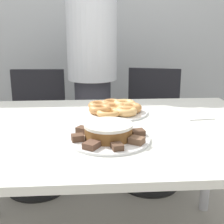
# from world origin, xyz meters

# --- Properties ---
(wall_back) EXTENTS (8.00, 0.05, 2.60)m
(wall_back) POSITION_xyz_m (0.00, 1.62, 1.30)
(wall_back) COLOR #B2B7BC
(wall_back) RESTS_ON ground_plane
(table) EXTENTS (1.48, 1.04, 0.75)m
(table) POSITION_xyz_m (0.00, 0.00, 0.66)
(table) COLOR silver
(table) RESTS_ON ground_plane
(person_standing) EXTENTS (0.35, 0.35, 1.65)m
(person_standing) POSITION_xyz_m (-0.04, 0.93, 0.87)
(person_standing) COLOR #383842
(person_standing) RESTS_ON ground_plane
(office_chair_left) EXTENTS (0.47, 0.47, 0.87)m
(office_chair_left) POSITION_xyz_m (-0.46, 0.89, 0.40)
(office_chair_left) COLOR black
(office_chair_left) RESTS_ON ground_plane
(office_chair_right) EXTENTS (0.54, 0.54, 0.87)m
(office_chair_right) POSITION_xyz_m (0.40, 0.88, 0.40)
(office_chair_right) COLOR black
(office_chair_right) RESTS_ON ground_plane
(plate_cake) EXTENTS (0.33, 0.33, 0.01)m
(plate_cake) POSITION_xyz_m (0.01, -0.17, 0.75)
(plate_cake) COLOR white
(plate_cake) RESTS_ON table
(plate_donuts) EXTENTS (0.34, 0.34, 0.01)m
(plate_donuts) POSITION_xyz_m (0.07, 0.22, 0.75)
(plate_donuts) COLOR white
(plate_donuts) RESTS_ON table
(frosted_cake) EXTENTS (0.19, 0.19, 0.06)m
(frosted_cake) POSITION_xyz_m (0.01, -0.17, 0.79)
(frosted_cake) COLOR brown
(frosted_cake) RESTS_ON plate_cake
(lamington_0) EXTENTS (0.06, 0.06, 0.02)m
(lamington_0) POSITION_xyz_m (-0.09, -0.11, 0.77)
(lamington_0) COLOR #513828
(lamington_0) RESTS_ON plate_cake
(lamington_1) EXTENTS (0.05, 0.05, 0.02)m
(lamington_1) POSITION_xyz_m (-0.11, -0.20, 0.77)
(lamington_1) COLOR #513828
(lamington_1) RESTS_ON plate_cake
(lamington_2) EXTENTS (0.07, 0.07, 0.02)m
(lamington_2) POSITION_xyz_m (-0.06, -0.27, 0.77)
(lamington_2) COLOR brown
(lamington_2) RESTS_ON plate_cake
(lamington_3) EXTENTS (0.05, 0.05, 0.02)m
(lamington_3) POSITION_xyz_m (0.04, -0.29, 0.77)
(lamington_3) COLOR #513828
(lamington_3) RESTS_ON plate_cake
(lamington_4) EXTENTS (0.07, 0.07, 0.02)m
(lamington_4) POSITION_xyz_m (0.11, -0.24, 0.77)
(lamington_4) COLOR brown
(lamington_4) RESTS_ON plate_cake
(lamington_5) EXTENTS (0.06, 0.05, 0.02)m
(lamington_5) POSITION_xyz_m (0.13, -0.15, 0.77)
(lamington_5) COLOR #513828
(lamington_5) RESTS_ON plate_cake
(lamington_6) EXTENTS (0.06, 0.06, 0.02)m
(lamington_6) POSITION_xyz_m (0.08, -0.07, 0.77)
(lamington_6) COLOR brown
(lamington_6) RESTS_ON plate_cake
(lamington_7) EXTENTS (0.05, 0.06, 0.02)m
(lamington_7) POSITION_xyz_m (-0.01, -0.05, 0.77)
(lamington_7) COLOR brown
(lamington_7) RESTS_ON plate_cake
(donut_0) EXTENTS (0.12, 0.12, 0.03)m
(donut_0) POSITION_xyz_m (0.07, 0.22, 0.77)
(donut_0) COLOR #D18E4C
(donut_0) RESTS_ON plate_donuts
(donut_1) EXTENTS (0.12, 0.12, 0.03)m
(donut_1) POSITION_xyz_m (0.03, 0.13, 0.77)
(donut_1) COLOR tan
(donut_1) RESTS_ON plate_donuts
(donut_2) EXTENTS (0.11, 0.11, 0.04)m
(donut_2) POSITION_xyz_m (0.12, 0.14, 0.77)
(donut_2) COLOR #E5AD66
(donut_2) RESTS_ON plate_donuts
(donut_3) EXTENTS (0.13, 0.13, 0.04)m
(donut_3) POSITION_xyz_m (0.14, 0.20, 0.78)
(donut_3) COLOR #C68447
(donut_3) RESTS_ON plate_donuts
(donut_4) EXTENTS (0.12, 0.12, 0.04)m
(donut_4) POSITION_xyz_m (0.12, 0.28, 0.78)
(donut_4) COLOR #E5AD66
(donut_4) RESTS_ON plate_donuts
(donut_5) EXTENTS (0.11, 0.11, 0.03)m
(donut_5) POSITION_xyz_m (0.06, 0.32, 0.77)
(donut_5) COLOR #C68447
(donut_5) RESTS_ON plate_donuts
(donut_6) EXTENTS (0.11, 0.11, 0.04)m
(donut_6) POSITION_xyz_m (-0.01, 0.27, 0.77)
(donut_6) COLOR #C68447
(donut_6) RESTS_ON plate_donuts
(donut_7) EXTENTS (0.12, 0.12, 0.04)m
(donut_7) POSITION_xyz_m (-0.01, 0.19, 0.78)
(donut_7) COLOR #C68447
(donut_7) RESTS_ON plate_donuts
(napkin) EXTENTS (0.14, 0.11, 0.01)m
(napkin) POSITION_xyz_m (0.47, 0.11, 0.75)
(napkin) COLOR white
(napkin) RESTS_ON table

